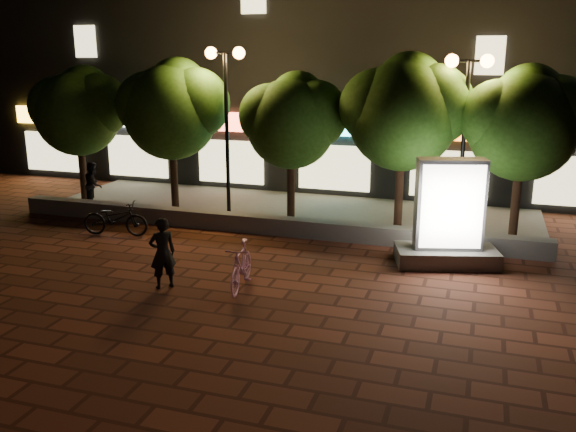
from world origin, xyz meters
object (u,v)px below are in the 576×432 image
at_px(tree_far_left, 80,108).
at_px(street_lamp_left, 226,89).
at_px(street_lamp_right, 467,99).
at_px(scooter_parked, 115,218).
at_px(tree_left, 173,106).
at_px(ad_kiosk, 448,222).
at_px(tree_right, 405,109).
at_px(scooter_pink, 241,266).
at_px(tree_far_right, 526,119).
at_px(pedestrian, 94,184).
at_px(tree_mid, 293,117).
at_px(rider, 163,253).

height_order(tree_far_left, street_lamp_left, street_lamp_left).
height_order(street_lamp_right, scooter_parked, street_lamp_right).
height_order(tree_left, ad_kiosk, tree_left).
distance_m(tree_right, scooter_pink, 7.00).
xyz_separation_m(tree_left, street_lamp_left, (1.95, -0.26, 0.58)).
height_order(tree_far_right, street_lamp_left, street_lamp_left).
xyz_separation_m(street_lamp_left, scooter_pink, (2.63, -5.43, -3.50)).
relative_size(tree_far_left, tree_right, 0.91).
bearing_deg(scooter_parked, pedestrian, 34.58).
bearing_deg(tree_mid, street_lamp_right, -3.04).
relative_size(tree_right, street_lamp_right, 1.02).
height_order(tree_far_left, scooter_parked, tree_far_left).
xyz_separation_m(rider, scooter_parked, (-3.30, 3.16, -0.31)).
relative_size(tree_left, tree_far_right, 1.03).
height_order(tree_right, scooter_parked, tree_right).
bearing_deg(tree_right, street_lamp_right, -9.10).
bearing_deg(pedestrian, scooter_parked, -158.12).
height_order(scooter_pink, pedestrian, pedestrian).
height_order(tree_mid, street_lamp_left, street_lamp_left).
bearing_deg(street_lamp_left, rider, -80.78).
bearing_deg(tree_left, street_lamp_left, -7.70).
distance_m(tree_far_right, scooter_parked, 11.66).
distance_m(tree_far_right, street_lamp_right, 1.66).
bearing_deg(tree_mid, tree_far_left, 180.00).
xyz_separation_m(tree_far_left, tree_right, (10.80, 0.00, 0.27)).
relative_size(ad_kiosk, rider, 1.65).
relative_size(street_lamp_right, scooter_parked, 2.60).
bearing_deg(street_lamp_right, tree_right, 170.90).
distance_m(street_lamp_right, rider, 9.00).
bearing_deg(pedestrian, tree_left, -101.36).
relative_size(tree_far_right, street_lamp_right, 0.96).
height_order(tree_far_left, tree_mid, tree_far_left).
height_order(tree_mid, scooter_parked, tree_mid).
bearing_deg(street_lamp_right, tree_mid, 176.96).
bearing_deg(ad_kiosk, scooter_pink, -144.03).
distance_m(tree_far_left, tree_right, 10.81).
bearing_deg(ad_kiosk, tree_far_right, 57.09).
xyz_separation_m(tree_far_left, tree_left, (3.50, 0.00, 0.15)).
height_order(street_lamp_right, pedestrian, street_lamp_right).
bearing_deg(ad_kiosk, scooter_parked, -177.50).
height_order(tree_right, street_lamp_right, tree_right).
bearing_deg(street_lamp_left, tree_mid, 7.31).
bearing_deg(street_lamp_left, tree_right, 2.81).
distance_m(tree_far_right, rider, 10.12).
relative_size(tree_right, ad_kiosk, 1.89).
xyz_separation_m(tree_far_right, rider, (-7.59, -6.18, -2.56)).
relative_size(street_lamp_left, scooter_pink, 2.96).
relative_size(street_lamp_left, pedestrian, 3.43).
bearing_deg(rider, ad_kiosk, 166.99).
bearing_deg(tree_right, pedestrian, -176.88).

